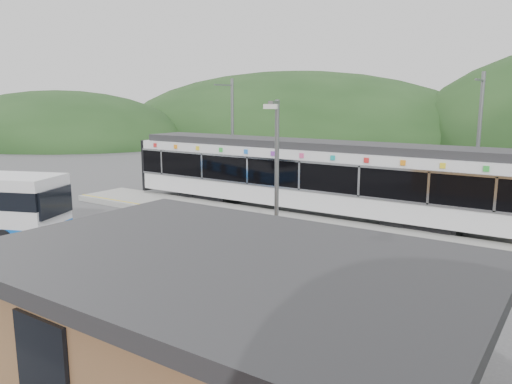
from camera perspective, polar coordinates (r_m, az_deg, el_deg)
The scene contains 9 objects.
ground at distance 20.42m, azimuth -1.32°, elevation -5.89°, with size 120.00×120.00×0.00m, color #4C4C4F.
hills at distance 22.60m, azimuth 19.78°, elevation -4.89°, with size 146.00×149.00×26.00m.
platform at distance 23.05m, azimuth 3.45°, elevation -3.60°, with size 26.00×3.20×0.30m, color #9E9E99.
yellow_line at distance 21.93m, azimuth 1.71°, elevation -3.90°, with size 26.00×0.10×0.01m, color yellow.
train at distance 25.22m, azimuth 5.67°, elevation 2.04°, with size 20.44×3.01×3.74m.
catenary_mast_west at distance 30.70m, azimuth -2.74°, elevation 6.57°, with size 0.18×1.80×7.00m.
catenary_mast_east at distance 24.98m, azimuth 24.01°, elevation 4.76°, with size 0.18×1.80×7.00m.
station_shelter at distance 9.74m, azimuth -3.39°, elevation -15.19°, with size 9.20×6.20×3.00m.
lamp_post at distance 13.72m, azimuth 2.11°, elevation 0.78°, with size 0.45×1.07×5.77m.
Camera 1 is at (11.37, -15.94, 5.78)m, focal length 35.00 mm.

